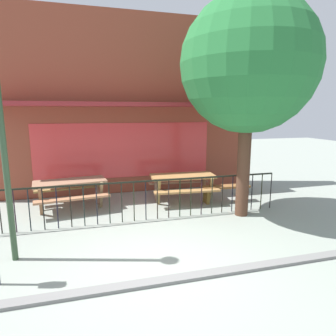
% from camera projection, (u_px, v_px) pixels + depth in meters
% --- Properties ---
extents(ground, '(40.00, 40.00, 0.00)m').
position_uv_depth(ground, '(160.00, 262.00, 5.00)').
color(ground, gray).
extents(pub_storefront, '(8.36, 1.41, 5.45)m').
position_uv_depth(pub_storefront, '(123.00, 106.00, 9.07)').
color(pub_storefront, '#51291D').
rests_on(pub_storefront, ground).
extents(patio_fence_front, '(7.05, 0.04, 0.97)m').
position_uv_depth(patio_fence_front, '(140.00, 194.00, 6.80)').
color(patio_fence_front, black).
rests_on(patio_fence_front, ground).
extents(picnic_table_left, '(1.98, 1.61, 0.79)m').
position_uv_depth(picnic_table_left, '(70.00, 187.00, 7.62)').
color(picnic_table_left, '#976E53').
rests_on(picnic_table_left, ground).
extents(picnic_table_right, '(1.90, 1.49, 0.79)m').
position_uv_depth(picnic_table_right, '(183.00, 180.00, 8.31)').
color(picnic_table_right, '#A67742').
rests_on(picnic_table_right, ground).
extents(patio_bench, '(1.42, 0.40, 0.48)m').
position_uv_depth(patio_bench, '(225.00, 190.00, 8.28)').
color(patio_bench, brown).
rests_on(patio_bench, ground).
extents(street_tree, '(3.13, 3.13, 5.17)m').
position_uv_depth(street_tree, '(249.00, 65.00, 6.63)').
color(street_tree, '#4B2E20').
rests_on(street_tree, ground).
extents(curb_edge, '(11.71, 0.20, 0.11)m').
position_uv_depth(curb_edge, '(170.00, 281.00, 4.43)').
color(curb_edge, slate).
rests_on(curb_edge, ground).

